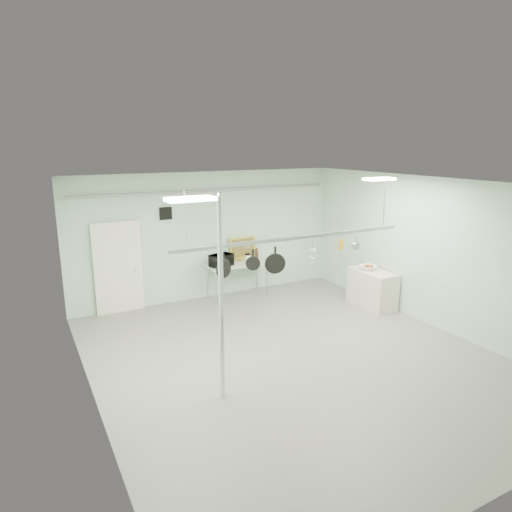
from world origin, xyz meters
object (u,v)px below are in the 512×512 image
fruit_bowl (368,268)px  skillet_right (275,260)px  side_cabinet (372,289)px  pot_rack (296,236)px  chrome_pole (221,300)px  microwave (221,260)px  coffee_canister (248,259)px  prep_table (237,266)px  skillet_left (223,265)px  skillet_mid (253,259)px

fruit_bowl → skillet_right: size_ratio=0.78×
side_cabinet → pot_rack: size_ratio=0.25×
chrome_pole → fruit_bowl: (4.82, 2.15, -0.65)m
microwave → fruit_bowl: 3.59m
side_cabinet → coffee_canister: size_ratio=6.14×
side_cabinet → pot_rack: (-2.95, -1.10, 1.78)m
skillet_right → microwave: bearing=105.5°
prep_table → skillet_right: size_ratio=3.11×
skillet_left → skillet_right: 1.02m
coffee_canister → skillet_left: size_ratio=0.45×
skillet_right → prep_table: bearing=97.5°
side_cabinet → microwave: microwave is taller
coffee_canister → skillet_right: size_ratio=0.38×
prep_table → side_cabinet: size_ratio=1.33×
skillet_left → skillet_right: (1.02, 0.00, -0.04)m
side_cabinet → skillet_left: bearing=-166.0°
skillet_right → coffee_canister: bearing=93.0°
side_cabinet → microwave: size_ratio=2.19×
coffee_canister → skillet_right: bearing=-108.7°
chrome_pole → skillet_mid: size_ratio=8.92×
pot_rack → coffee_canister: bearing=78.5°
pot_rack → fruit_bowl: (2.92, 1.25, -1.28)m
chrome_pole → side_cabinet: (4.85, 2.00, -1.15)m
pot_rack → fruit_bowl: bearing=23.2°
prep_table → microwave: size_ratio=2.92×
fruit_bowl → skillet_left: size_ratio=0.92×
fruit_bowl → side_cabinet: bearing=-80.6°
microwave → skillet_left: (-1.37, -3.20, 0.81)m
side_cabinet → skillet_mid: size_ratio=3.34×
side_cabinet → fruit_bowl: bearing=99.4°
skillet_mid → skillet_right: same height
pot_rack → microwave: bearing=91.5°
chrome_pole → prep_table: chrome_pole is taller
chrome_pole → microwave: bearing=66.1°
microwave → skillet_right: skillet_right is taller
skillet_left → skillet_mid: size_ratio=1.21×
chrome_pole → skillet_mid: (1.01, 0.90, 0.31)m
coffee_canister → microwave: bearing=-179.4°
chrome_pole → microwave: chrome_pole is taller
skillet_left → coffee_canister: bearing=40.3°
coffee_canister → prep_table: bearing=160.4°
chrome_pole → skillet_right: 1.73m
coffee_canister → fruit_bowl: 3.00m
microwave → skillet_mid: skillet_mid is taller
pot_rack → fruit_bowl: size_ratio=11.95×
chrome_pole → side_cabinet: bearing=22.4°
side_cabinet → fruit_bowl: 0.52m
prep_table → skillet_left: skillet_left is taller
pot_rack → skillet_left: bearing=180.0°
prep_table → fruit_bowl: fruit_bowl is taller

